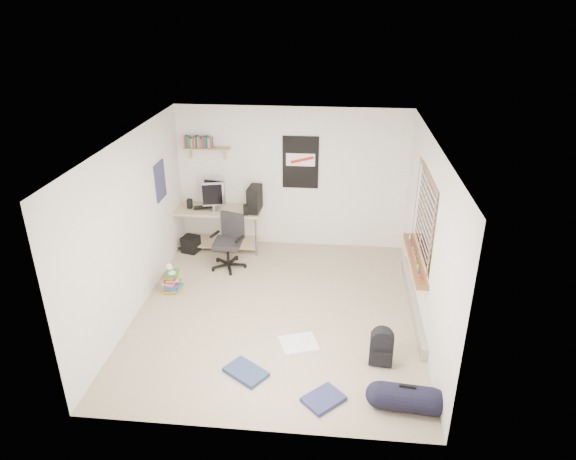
# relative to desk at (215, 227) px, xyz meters

# --- Properties ---
(floor) EXTENTS (4.00, 4.50, 0.01)m
(floor) POSITION_rel_desk_xyz_m (1.36, -2.00, -0.37)
(floor) COLOR gray
(floor) RESTS_ON ground
(ceiling) EXTENTS (4.00, 4.50, 0.01)m
(ceiling) POSITION_rel_desk_xyz_m (1.36, -2.00, 2.14)
(ceiling) COLOR white
(ceiling) RESTS_ON ground
(back_wall) EXTENTS (4.00, 0.01, 2.50)m
(back_wall) POSITION_rel_desk_xyz_m (1.36, 0.25, 0.89)
(back_wall) COLOR silver
(back_wall) RESTS_ON ground
(left_wall) EXTENTS (0.01, 4.50, 2.50)m
(left_wall) POSITION_rel_desk_xyz_m (-0.65, -2.00, 0.89)
(left_wall) COLOR silver
(left_wall) RESTS_ON ground
(right_wall) EXTENTS (0.01, 4.50, 2.50)m
(right_wall) POSITION_rel_desk_xyz_m (3.36, -2.00, 0.89)
(right_wall) COLOR silver
(right_wall) RESTS_ON ground
(desk) EXTENTS (1.83, 1.10, 0.78)m
(desk) POSITION_rel_desk_xyz_m (0.00, 0.00, 0.00)
(desk) COLOR tan
(desk) RESTS_ON floor
(monitor_left) EXTENTS (0.41, 0.19, 0.44)m
(monitor_left) POSITION_rel_desk_xyz_m (0.04, -0.07, 0.64)
(monitor_left) COLOR #96969A
(monitor_left) RESTS_ON desk
(monitor_right) EXTENTS (0.38, 0.19, 0.41)m
(monitor_right) POSITION_rel_desk_xyz_m (0.05, -0.20, 0.62)
(monitor_right) COLOR #A8A8AD
(monitor_right) RESTS_ON desk
(pc_tower) EXTENTS (0.23, 0.42, 0.43)m
(pc_tower) POSITION_rel_desk_xyz_m (0.75, -0.12, 0.63)
(pc_tower) COLOR black
(pc_tower) RESTS_ON desk
(keyboard) EXTENTS (0.40, 0.24, 0.02)m
(keyboard) POSITION_rel_desk_xyz_m (-0.14, -0.09, 0.42)
(keyboard) COLOR black
(keyboard) RESTS_ON desk
(speaker_left) EXTENTS (0.09, 0.09, 0.16)m
(speaker_left) POSITION_rel_desk_xyz_m (-0.39, -0.13, 0.50)
(speaker_left) COLOR black
(speaker_left) RESTS_ON desk
(speaker_right) EXTENTS (0.10, 0.10, 0.17)m
(speaker_right) POSITION_rel_desk_xyz_m (0.63, -0.31, 0.50)
(speaker_right) COLOR black
(speaker_right) RESTS_ON desk
(office_chair) EXTENTS (0.76, 0.76, 0.92)m
(office_chair) POSITION_rel_desk_xyz_m (0.39, -0.77, 0.12)
(office_chair) COLOR black
(office_chair) RESTS_ON floor
(wall_shelf) EXTENTS (0.80, 0.22, 0.24)m
(wall_shelf) POSITION_rel_desk_xyz_m (-0.09, 0.14, 1.42)
(wall_shelf) COLOR tan
(wall_shelf) RESTS_ON back_wall
(poster_back_wall) EXTENTS (0.62, 0.03, 0.92)m
(poster_back_wall) POSITION_rel_desk_xyz_m (1.51, 0.23, 1.19)
(poster_back_wall) COLOR black
(poster_back_wall) RESTS_ON back_wall
(poster_left_wall) EXTENTS (0.02, 0.42, 0.60)m
(poster_left_wall) POSITION_rel_desk_xyz_m (-0.63, -0.80, 1.14)
(poster_left_wall) COLOR navy
(poster_left_wall) RESTS_ON left_wall
(window) EXTENTS (0.10, 1.50, 1.26)m
(window) POSITION_rel_desk_xyz_m (3.31, -1.70, 1.08)
(window) COLOR brown
(window) RESTS_ON right_wall
(baseboard_heater) EXTENTS (0.08, 2.50, 0.18)m
(baseboard_heater) POSITION_rel_desk_xyz_m (3.31, -1.70, -0.28)
(baseboard_heater) COLOR #B7B2A8
(baseboard_heater) RESTS_ON floor
(backpack) EXTENTS (0.31, 0.26, 0.38)m
(backpack) POSITION_rel_desk_xyz_m (2.77, -3.01, -0.16)
(backpack) COLOR black
(backpack) RESTS_ON floor
(duffel_bag) EXTENTS (0.33, 0.33, 0.60)m
(duffel_bag) POSITION_rel_desk_xyz_m (3.00, -3.78, -0.22)
(duffel_bag) COLOR black
(duffel_bag) RESTS_ON floor
(tshirt) EXTENTS (0.57, 0.53, 0.04)m
(tshirt) POSITION_rel_desk_xyz_m (1.73, -2.76, -0.34)
(tshirt) COLOR white
(tshirt) RESTS_ON floor
(jeans_a) EXTENTS (0.59, 0.55, 0.05)m
(jeans_a) POSITION_rel_desk_xyz_m (1.15, -3.39, -0.33)
(jeans_a) COLOR navy
(jeans_a) RESTS_ON floor
(jeans_b) EXTENTS (0.54, 0.53, 0.05)m
(jeans_b) POSITION_rel_desk_xyz_m (2.09, -3.75, -0.34)
(jeans_b) COLOR navy
(jeans_b) RESTS_ON floor
(book_stack) EXTENTS (0.54, 0.47, 0.33)m
(book_stack) POSITION_rel_desk_xyz_m (-0.31, -1.61, -0.21)
(book_stack) COLOR brown
(book_stack) RESTS_ON floor
(desk_lamp) EXTENTS (0.14, 0.19, 0.18)m
(desk_lamp) POSITION_rel_desk_xyz_m (-0.29, -1.63, 0.02)
(desk_lamp) COLOR silver
(desk_lamp) RESTS_ON book_stack
(subwoofer) EXTENTS (0.33, 0.33, 0.30)m
(subwoofer) POSITION_rel_desk_xyz_m (-0.39, -0.27, -0.22)
(subwoofer) COLOR black
(subwoofer) RESTS_ON floor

